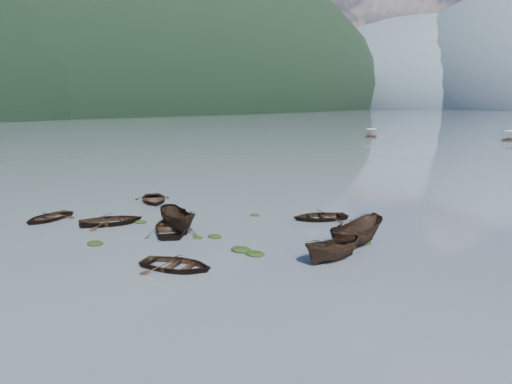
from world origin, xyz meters
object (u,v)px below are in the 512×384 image
Objects in this scene: rowboat_3 at (173,231)px; pontoon_left at (371,137)px; pontoon_centre at (510,140)px; rowboat_0 at (48,220)px.

rowboat_3 is 98.84m from pontoon_left.
pontoon_centre is (31.63, 10.44, 0.00)m from pontoon_left.
rowboat_0 is at bearing -23.60° from rowboat_3.
pontoon_left reaches higher than rowboat_0.
pontoon_left is (-25.31, 95.54, 0.00)m from rowboat_3.
pontoon_left is (-15.26, 99.21, 0.00)m from rowboat_0.
rowboat_3 is at bearing -88.67° from pontoon_centre.
pontoon_left is at bearing -118.82° from rowboat_3.
rowboat_0 is 0.78× the size of rowboat_3.
pontoon_left is at bearing 86.75° from rowboat_0.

